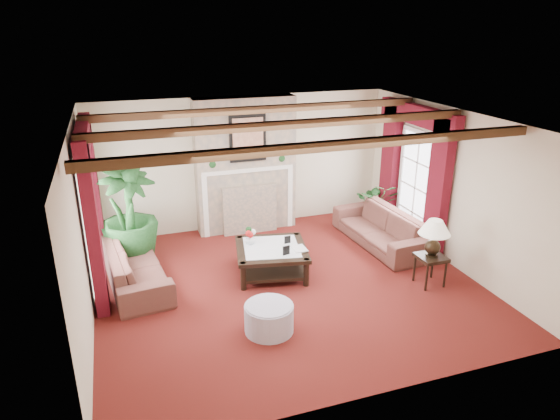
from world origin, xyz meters
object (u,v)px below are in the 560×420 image
object	(u,v)px
sofa_left	(135,260)
coffee_table	(271,260)
sofa_right	(381,223)
potted_palm	(130,234)
ottoman	(269,318)
side_table	(430,270)

from	to	relation	value
sofa_left	coffee_table	distance (m)	2.25
sofa_right	coffee_table	bearing A→B (deg)	-82.44
potted_palm	ottoman	bearing A→B (deg)	-59.96
side_table	ottoman	distance (m)	2.91
sofa_left	ottoman	distance (m)	2.59
side_table	ottoman	bearing A→B (deg)	-171.57
potted_palm	side_table	xyz separation A→B (m)	(4.55, -2.46, -0.26)
sofa_right	potted_palm	world-z (taller)	potted_palm
sofa_left	ottoman	xyz separation A→B (m)	(1.66, -1.98, -0.22)
sofa_left	coffee_table	bearing A→B (deg)	-105.54
potted_palm	sofa_left	bearing A→B (deg)	-89.25
sofa_right	side_table	bearing A→B (deg)	-4.37
coffee_table	ottoman	bearing A→B (deg)	-97.62
sofa_left	potted_palm	xyz separation A→B (m)	(-0.01, 0.90, 0.10)
potted_palm	ottoman	world-z (taller)	potted_palm
sofa_left	coffee_table	world-z (taller)	sofa_left
sofa_left	potted_palm	world-z (taller)	potted_palm
sofa_right	ottoman	world-z (taller)	sofa_right
side_table	ottoman	size ratio (longest dim) A/B	0.74
coffee_table	side_table	xyz separation A→B (m)	(2.33, -1.19, 0.02)
sofa_left	sofa_right	distance (m)	4.56
sofa_right	potted_palm	size ratio (longest dim) A/B	1.10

